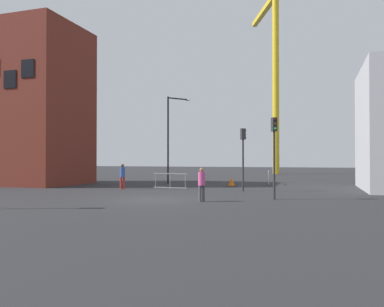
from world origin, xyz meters
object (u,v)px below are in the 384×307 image
at_px(pedestrian_walking, 122,174).
at_px(traffic_cone_by_barrier, 231,182).
at_px(pedestrian_waiting, 202,182).
at_px(traffic_light_crosswalk, 243,149).
at_px(streetlamp_tall, 171,132).
at_px(traffic_light_corner, 274,145).
at_px(construction_crane, 275,54).

xyz_separation_m(pedestrian_walking, traffic_cone_by_barrier, (6.46, 5.11, -0.68)).
distance_m(pedestrian_waiting, traffic_cone_by_barrier, 10.87).
distance_m(traffic_light_crosswalk, pedestrian_walking, 8.34).
bearing_deg(pedestrian_waiting, streetlamp_tall, 116.94).
height_order(streetlamp_tall, pedestrian_waiting, streetlamp_tall).
distance_m(streetlamp_tall, traffic_light_corner, 14.25).
xyz_separation_m(construction_crane, streetlamp_tall, (-6.29, -23.46, -12.15)).
bearing_deg(traffic_cone_by_barrier, pedestrian_walking, -141.67).
height_order(pedestrian_walking, traffic_cone_by_barrier, pedestrian_walking).
bearing_deg(streetlamp_tall, pedestrian_walking, -98.21).
relative_size(construction_crane, traffic_cone_by_barrier, 37.18).
bearing_deg(streetlamp_tall, traffic_light_corner, -47.58).
bearing_deg(pedestrian_walking, construction_crane, 76.47).
relative_size(traffic_light_corner, pedestrian_walking, 2.41).
bearing_deg(streetlamp_tall, pedestrian_waiting, -63.06).
bearing_deg(pedestrian_walking, streetlamp_tall, 81.79).
xyz_separation_m(traffic_light_corner, pedestrian_walking, (-10.52, 3.74, -1.77)).
bearing_deg(pedestrian_waiting, traffic_cone_by_barrier, 94.37).
relative_size(construction_crane, pedestrian_waiting, 15.44).
bearing_deg(traffic_light_corner, construction_crane, 95.49).
bearing_deg(streetlamp_tall, traffic_light_crosswalk, -39.67).
bearing_deg(traffic_light_corner, traffic_light_crosswalk, 117.92).
height_order(construction_crane, traffic_light_corner, construction_crane).
bearing_deg(construction_crane, traffic_light_crosswalk, -88.31).
height_order(traffic_light_crosswalk, pedestrian_walking, traffic_light_crosswalk).
bearing_deg(traffic_cone_by_barrier, construction_crane, 88.17).
bearing_deg(traffic_light_corner, pedestrian_walking, 160.46).
bearing_deg(pedestrian_walking, traffic_light_corner, -19.54).
height_order(pedestrian_waiting, traffic_cone_by_barrier, pedestrian_waiting).
bearing_deg(traffic_light_corner, traffic_cone_by_barrier, 114.68).
height_order(streetlamp_tall, traffic_light_crosswalk, streetlamp_tall).
distance_m(pedestrian_walking, pedestrian_waiting, 9.26).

